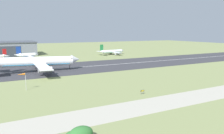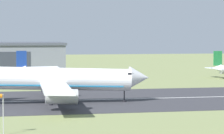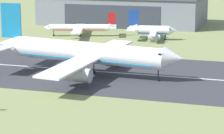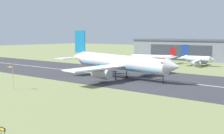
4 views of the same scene
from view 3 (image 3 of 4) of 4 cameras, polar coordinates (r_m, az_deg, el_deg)
The scene contains 6 objects.
runway_strip at distance 122.71m, azimuth 2.38°, elevation -0.77°, with size 396.74×42.00×0.06m, color #333338.
runway_centreline at distance 122.70m, azimuth 2.38°, elevation -0.75°, with size 357.07×0.70×0.01m, color silver.
hangar_building at distance 213.36m, azimuth 1.24°, elevation 6.28°, with size 63.85×32.03×11.76m.
airplane_landing at distance 120.36m, azimuth -2.73°, elevation 1.49°, with size 45.49×46.46×15.97m.
airplane_parked_west at distance 180.17m, azimuth -3.43°, elevation 4.22°, with size 25.21×23.23×8.08m.
airplane_parked_centre at distance 172.39m, azimuth 4.34°, elevation 3.94°, with size 17.10×18.44×9.72m.
Camera 3 is at (32.41, -14.78, 27.07)m, focal length 85.00 mm.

